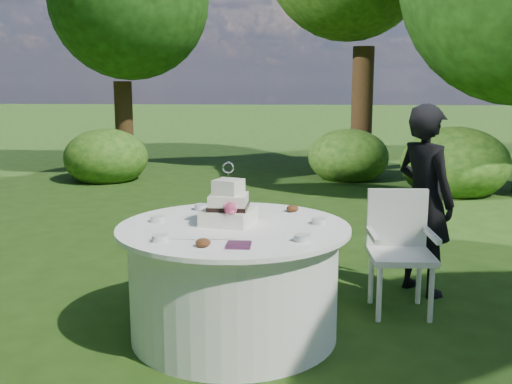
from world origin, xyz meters
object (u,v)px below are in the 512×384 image
napkins (239,245)px  guest (425,200)px  cake (229,207)px  chair (399,242)px  table (234,280)px

napkins → guest: bearing=46.9°
cake → chair: (1.23, 0.52, -0.36)m
cake → table: bearing=-49.3°
guest → table: guest is taller
guest → chair: guest is taller
napkins → chair: 1.57m
table → chair: (1.19, 0.57, 0.13)m
guest → table: size_ratio=0.99×
cake → chair: size_ratio=0.47×
cake → guest: bearing=31.3°
chair → table: bearing=-154.7°
napkins → cake: bearing=102.5°
napkins → chair: chair is taller
guest → table: 1.77m
napkins → guest: guest is taller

